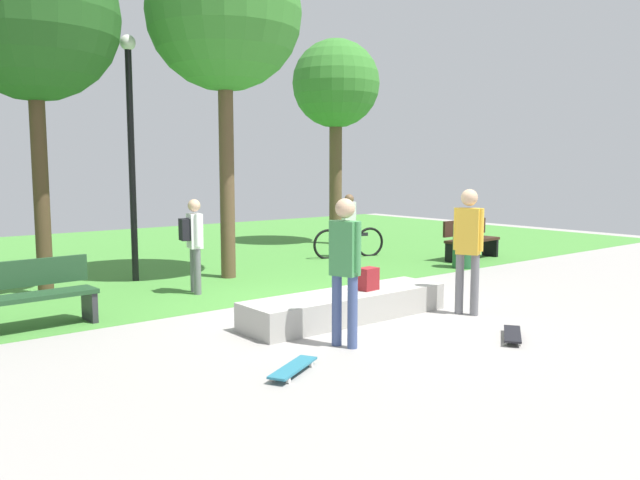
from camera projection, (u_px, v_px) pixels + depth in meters
name	position (u px, v px, depth m)	size (l,w,h in m)	color
ground_plane	(341.00, 312.00, 9.30)	(28.00, 28.00, 0.00)	#9E9993
grass_lawn	(135.00, 255.00, 15.24)	(26.60, 12.73, 0.01)	#478C38
concrete_ledge	(347.00, 306.00, 8.87)	(3.15, 0.83, 0.38)	#A8A59E
backpack_on_ledge	(368.00, 279.00, 9.02)	(0.28, 0.20, 0.32)	maroon
skater_performing_trick	(345.00, 260.00, 7.42)	(0.29, 0.41, 1.77)	#3F5184
skater_watching	(468.00, 241.00, 9.05)	(0.32, 0.40, 1.82)	slate
skateboard_by_ledge	(293.00, 368.00, 6.54)	(0.80, 0.56, 0.08)	teal
skateboard_spare	(512.00, 334.00, 7.85)	(0.77, 0.63, 0.08)	black
park_bench_near_path	(470.00, 238.00, 14.60)	(1.63, 0.58, 0.91)	#331E14
park_bench_center_lawn	(31.00, 293.00, 8.29)	(1.62, 0.56, 0.91)	#1E4223
tree_slender_maple	(32.00, 16.00, 10.05)	(2.74, 2.74, 5.91)	#4C3823
tree_young_birch	(336.00, 87.00, 17.10)	(2.36, 2.36, 5.54)	brown
tree_broad_elm	(224.00, 14.00, 11.65)	(2.88, 2.88, 6.41)	brown
lamp_post	(131.00, 135.00, 11.56)	(0.28, 0.28, 4.49)	black
trash_bin	(464.00, 246.00, 13.34)	(0.46, 0.46, 0.93)	#1E592D
pedestrian_with_backpack	(193.00, 238.00, 10.58)	(0.39, 0.42, 1.59)	slate
cyclist_on_bicycle	(349.00, 231.00, 14.87)	(1.77, 0.54, 1.52)	black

